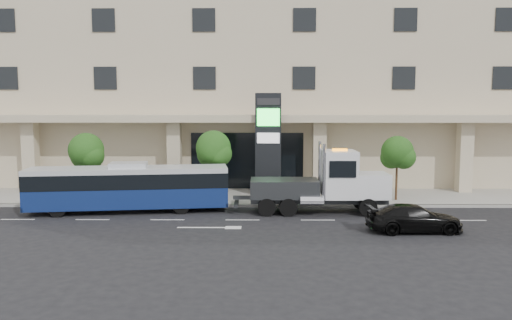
# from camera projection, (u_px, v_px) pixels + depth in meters

# --- Properties ---
(ground) EXTENTS (120.00, 120.00, 0.00)m
(ground) POSITION_uv_depth(u_px,v_px,m) (243.00, 214.00, 27.95)
(ground) COLOR black
(ground) RESTS_ON ground
(sidewalk) EXTENTS (120.00, 6.00, 0.15)m
(sidewalk) POSITION_uv_depth(u_px,v_px,m) (246.00, 197.00, 32.92)
(sidewalk) COLOR gray
(sidewalk) RESTS_ON ground
(curb) EXTENTS (120.00, 0.30, 0.15)m
(curb) POSITION_uv_depth(u_px,v_px,m) (245.00, 206.00, 29.93)
(curb) COLOR gray
(curb) RESTS_ON ground
(convention_center) EXTENTS (60.00, 17.60, 20.00)m
(convention_center) POSITION_uv_depth(u_px,v_px,m) (249.00, 60.00, 42.24)
(convention_center) COLOR #BFAE8F
(convention_center) RESTS_ON ground
(tree_left) EXTENTS (2.27, 2.20, 4.22)m
(tree_left) POSITION_uv_depth(u_px,v_px,m) (87.00, 153.00, 31.29)
(tree_left) COLOR #422B19
(tree_left) RESTS_ON sidewalk
(tree_mid) EXTENTS (2.28, 2.20, 4.38)m
(tree_mid) POSITION_uv_depth(u_px,v_px,m) (214.00, 151.00, 31.20)
(tree_mid) COLOR #422B19
(tree_mid) RESTS_ON sidewalk
(tree_right) EXTENTS (2.10, 2.00, 4.04)m
(tree_right) POSITION_uv_depth(u_px,v_px,m) (398.00, 154.00, 31.12)
(tree_right) COLOR #422B19
(tree_right) RESTS_ON sidewalk
(city_bus) EXTENTS (11.41, 3.83, 2.84)m
(city_bus) POSITION_uv_depth(u_px,v_px,m) (129.00, 187.00, 28.45)
(city_bus) COLOR black
(city_bus) RESTS_ON ground
(tow_truck) EXTENTS (8.76, 2.28, 4.00)m
(tow_truck) POSITION_uv_depth(u_px,v_px,m) (325.00, 184.00, 28.12)
(tow_truck) COLOR #2D3033
(tow_truck) RESTS_ON ground
(black_sedan) EXTENTS (4.61, 2.02, 1.32)m
(black_sedan) POSITION_uv_depth(u_px,v_px,m) (414.00, 218.00, 23.93)
(black_sedan) COLOR black
(black_sedan) RESTS_ON ground
(signage_pylon) EXTENTS (1.72, 0.73, 6.73)m
(signage_pylon) POSITION_uv_depth(u_px,v_px,m) (268.00, 144.00, 32.78)
(signage_pylon) COLOR black
(signage_pylon) RESTS_ON sidewalk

